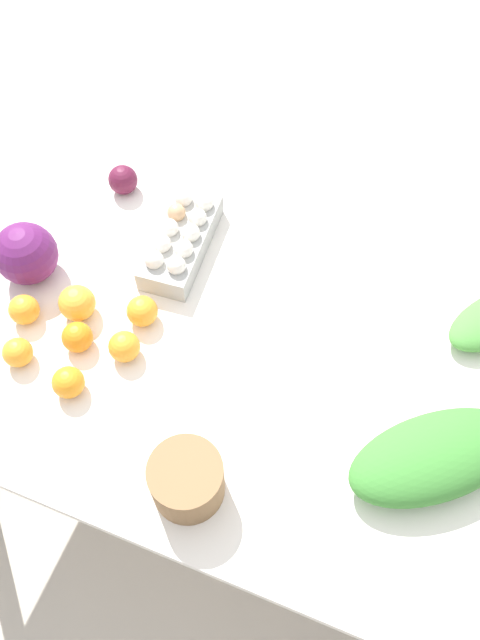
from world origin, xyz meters
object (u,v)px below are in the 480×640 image
(orange_4, at_px, (142,311))
(beet_root, at_px, (123,180))
(orange_2, at_px, (18,352))
(orange_5, at_px, (24,310))
(cabbage_purple, at_px, (26,254))
(orange_1, at_px, (77,303))
(greens_bunch_kale, at_px, (435,456))
(orange_0, at_px, (77,337))
(paper_bag, at_px, (187,480))
(orange_6, at_px, (68,382))
(orange_3, at_px, (124,347))
(egg_carton, at_px, (181,238))

(orange_4, bearing_deg, beet_root, -56.98)
(orange_2, relative_size, orange_5, 0.95)
(orange_4, bearing_deg, cabbage_purple, -4.44)
(orange_1, bearing_deg, greens_bunch_kale, 175.60)
(orange_0, relative_size, orange_5, 1.00)
(paper_bag, distance_m, orange_5, 0.55)
(orange_2, distance_m, orange_5, 0.11)
(orange_0, bearing_deg, orange_5, -7.44)
(paper_bag, distance_m, greens_bunch_kale, 0.48)
(orange_0, bearing_deg, orange_1, -61.43)
(orange_2, distance_m, orange_6, 0.14)
(cabbage_purple, distance_m, orange_4, 0.30)
(cabbage_purple, bearing_deg, paper_bag, 148.31)
(orange_3, bearing_deg, paper_bag, 138.07)
(cabbage_purple, relative_size, orange_2, 2.24)
(orange_6, bearing_deg, paper_bag, 161.85)
(orange_3, bearing_deg, orange_2, 24.75)
(greens_bunch_kale, bearing_deg, egg_carton, -24.91)
(greens_bunch_kale, height_order, orange_5, greens_bunch_kale)
(orange_0, distance_m, orange_4, 0.15)
(cabbage_purple, distance_m, beet_root, 0.33)
(orange_4, bearing_deg, orange_2, 43.19)
(greens_bunch_kale, height_order, orange_4, greens_bunch_kale)
(beet_root, bearing_deg, orange_5, 86.41)
(orange_2, height_order, orange_3, orange_3)
(orange_5, bearing_deg, beet_root, -93.59)
(orange_0, distance_m, orange_1, 0.08)
(egg_carton, distance_m, orange_5, 0.39)
(orange_0, height_order, orange_3, same)
(egg_carton, distance_m, orange_2, 0.45)
(orange_4, distance_m, orange_5, 0.26)
(orange_0, bearing_deg, egg_carton, -107.10)
(orange_5, bearing_deg, cabbage_purple, -65.15)
(orange_0, relative_size, orange_6, 1.00)
(beet_root, distance_m, orange_0, 0.46)
(orange_0, xyz_separation_m, orange_1, (0.04, -0.07, 0.01))
(paper_bag, bearing_deg, orange_1, -35.49)
(orange_1, bearing_deg, egg_carton, -119.20)
(paper_bag, xyz_separation_m, greens_bunch_kale, (-0.42, -0.22, -0.01))
(orange_5, bearing_deg, orange_2, 114.33)
(cabbage_purple, xyz_separation_m, beet_root, (-0.08, -0.32, -0.03))
(orange_1, distance_m, orange_5, 0.12)
(egg_carton, relative_size, paper_bag, 2.11)
(beet_root, relative_size, orange_4, 1.07)
(cabbage_purple, relative_size, orange_5, 2.13)
(cabbage_purple, xyz_separation_m, egg_carton, (-0.30, -0.19, -0.03))
(orange_3, height_order, orange_4, orange_4)
(paper_bag, relative_size, orange_5, 2.07)
(paper_bag, bearing_deg, cabbage_purple, -31.69)
(egg_carton, relative_size, beet_root, 3.98)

